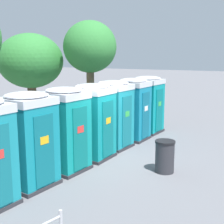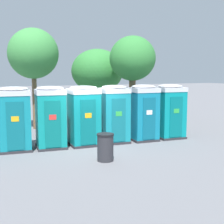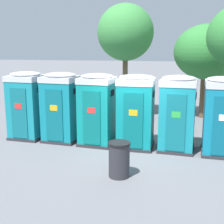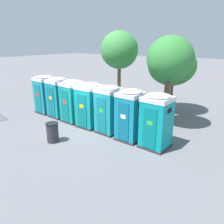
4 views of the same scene
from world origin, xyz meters
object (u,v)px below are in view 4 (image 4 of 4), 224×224
Objects in this scene: street_tree_1 at (119,50)px; portapotty_2 at (72,101)px; portapotty_0 at (45,94)px; portapotty_5 at (130,115)px; portapotty_1 at (58,97)px; street_tree_0 at (172,66)px; street_tree_2 at (170,60)px; trash_can at (53,132)px; portapotty_3 at (89,105)px; portapotty_6 at (156,121)px; portapotty_4 at (109,109)px.

portapotty_2 is at bearing -92.93° from street_tree_1.
street_tree_1 is (3.03, 4.51, 2.78)m from portapotty_0.
portapotty_5 is (4.19, -0.27, 0.00)m from portapotty_2.
street_tree_0 reaches higher than portapotty_1.
street_tree_2 is 5.17× the size of trash_can.
street_tree_0 is (2.70, 5.25, 1.86)m from portapotty_3.
portapotty_6 is 0.51× the size of street_tree_2.
portapotty_3 is at bearing 87.49° from trash_can.
street_tree_1 is at bearing 153.26° from street_tree_2.
street_tree_2 is (4.99, 2.33, 2.48)m from portapotty_2.
trash_can is at bearing -140.20° from portapotty_5.
portapotty_6 is at bearing -43.42° from street_tree_1.
street_tree_1 is at bearing 97.98° from trash_can.
portapotty_2 reaches higher than trash_can.
street_tree_2 is (2.20, 2.46, 2.48)m from portapotty_4.
portapotty_3 is 2.80m from portapotty_5.
portapotty_4 is 1.40m from portapotty_5.
street_tree_0 is 0.90× the size of street_tree_2.
street_tree_2 is (0.90, -2.82, 0.62)m from street_tree_0.
trash_can is (2.67, -2.83, -0.79)m from portapotty_1.
portapotty_2 is 1.00× the size of portapotty_4.
portapotty_2 is at bearing 176.30° from portapotty_5.
portapotty_2 is (2.79, -0.22, 0.00)m from portapotty_0.
portapotty_0 is at bearing 175.61° from portapotty_3.
trash_can is (-3.71, -5.02, -3.27)m from street_tree_2.
portapotty_4 is 1.00× the size of portapotty_5.
portapotty_4 is 0.57× the size of street_tree_0.
portapotty_0 is at bearing -164.82° from street_tree_2.
portapotty_1 is 7.19m from street_tree_2.
portapotty_1 is 1.00× the size of portapotty_4.
portapotty_0 is at bearing 176.25° from portapotty_6.
trash_can is (1.28, -2.69, -0.79)m from portapotty_2.
portapotty_3 is 4.19m from portapotty_6.
portapotty_3 is 5.00m from street_tree_2.
street_tree_2 reaches higher than portapotty_6.
street_tree_1 is (0.24, 4.72, 2.78)m from portapotty_2.
portapotty_1 and portapotty_4 have the same top height.
trash_can is (-2.90, -2.42, -0.79)m from portapotty_5.
trash_can is at bearing -46.58° from portapotty_1.
portapotty_5 is 0.51× the size of street_tree_2.
street_tree_2 reaches higher than street_tree_0.
portapotty_0 is at bearing 176.01° from portapotty_5.
portapotty_5 is 1.00× the size of portapotty_6.
portapotty_1 is 6.99m from portapotty_6.
portapotty_1 is 1.00× the size of portapotty_3.
portapotty_6 is (1.40, -0.06, -0.00)m from portapotty_5.
portapotty_5 is 1.40m from portapotty_6.
street_tree_0 is 3.99m from street_tree_1.
trash_can is at bearing -109.75° from street_tree_0.
portapotty_3 and portapotty_6 have the same top height.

